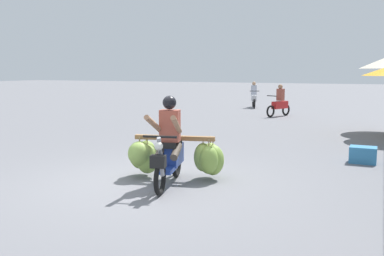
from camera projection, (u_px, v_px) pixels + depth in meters
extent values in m
plane|color=slate|center=(146.00, 183.00, 7.70)|extent=(120.00, 120.00, 0.00)
torus|color=black|center=(160.00, 178.00, 6.93)|extent=(0.21, 0.56, 0.56)
torus|color=black|center=(176.00, 163.00, 8.10)|extent=(0.21, 0.56, 0.56)
cube|color=navy|center=(167.00, 169.00, 7.41)|extent=(0.36, 0.60, 0.08)
cube|color=navy|center=(173.00, 154.00, 7.78)|extent=(0.42, 0.69, 0.36)
cube|color=black|center=(172.00, 143.00, 7.67)|extent=(0.39, 0.64, 0.10)
cylinder|color=gray|center=(161.00, 157.00, 6.95)|extent=(0.13, 0.29, 0.69)
cylinder|color=black|center=(160.00, 137.00, 6.86)|extent=(0.55, 0.17, 0.04)
sphere|color=silver|center=(159.00, 146.00, 6.80)|extent=(0.14, 0.14, 0.14)
cube|color=black|center=(158.00, 162.00, 6.80)|extent=(0.27, 0.21, 0.20)
cube|color=navy|center=(160.00, 160.00, 6.89)|extent=(0.16, 0.30, 0.04)
cube|color=olive|center=(175.00, 138.00, 7.89)|extent=(1.48, 0.44, 0.08)
cube|color=olive|center=(177.00, 138.00, 8.07)|extent=(1.33, 0.39, 0.06)
ellipsoid|color=#88AC4B|center=(147.00, 159.00, 8.06)|extent=(0.53, 0.51, 0.55)
cylinder|color=#998459|center=(147.00, 141.00, 8.02)|extent=(0.02, 0.02, 0.18)
ellipsoid|color=#80A342|center=(210.00, 157.00, 8.09)|extent=(0.44, 0.42, 0.53)
cylinder|color=#998459|center=(211.00, 140.00, 8.05)|extent=(0.02, 0.02, 0.16)
ellipsoid|color=#83A746|center=(140.00, 156.00, 8.17)|extent=(0.44, 0.41, 0.50)
cylinder|color=#998459|center=(140.00, 140.00, 8.13)|extent=(0.02, 0.02, 0.17)
ellipsoid|color=#8BAF4E|center=(203.00, 157.00, 7.86)|extent=(0.38, 0.35, 0.53)
cylinder|color=#998459|center=(203.00, 141.00, 7.82)|extent=(0.02, 0.02, 0.12)
ellipsoid|color=#81A544|center=(213.00, 160.00, 7.91)|extent=(0.47, 0.43, 0.57)
cylinder|color=#998459|center=(213.00, 142.00, 7.86)|extent=(0.02, 0.02, 0.16)
ellipsoid|color=#83A746|center=(209.00, 160.00, 7.74)|extent=(0.45, 0.43, 0.52)
cylinder|color=#998459|center=(209.00, 143.00, 7.70)|extent=(0.02, 0.02, 0.15)
ellipsoid|color=#8CAF4F|center=(140.00, 154.00, 7.97)|extent=(0.53, 0.49, 0.46)
cylinder|color=#998459|center=(139.00, 140.00, 7.94)|extent=(0.02, 0.02, 0.11)
ellipsoid|color=#7FA342|center=(146.00, 153.00, 8.33)|extent=(0.50, 0.48, 0.48)
cylinder|color=#998459|center=(146.00, 138.00, 8.29)|extent=(0.02, 0.02, 0.16)
cube|color=#994738|center=(170.00, 126.00, 7.51)|extent=(0.38, 0.29, 0.56)
sphere|color=black|center=(169.00, 103.00, 7.44)|extent=(0.24, 0.24, 0.24)
cylinder|color=#9E7051|center=(176.00, 125.00, 7.13)|extent=(0.30, 0.71, 0.39)
cylinder|color=#9E7051|center=(154.00, 124.00, 7.21)|extent=(0.20, 0.72, 0.39)
cylinder|color=#4C4238|center=(176.00, 151.00, 7.43)|extent=(0.23, 0.46, 0.27)
cylinder|color=#4C4238|center=(161.00, 151.00, 7.48)|extent=(0.23, 0.46, 0.27)
torus|color=black|center=(271.00, 111.00, 18.38)|extent=(0.29, 0.51, 0.52)
torus|color=black|center=(286.00, 110.00, 19.11)|extent=(0.29, 0.51, 0.52)
cube|color=red|center=(280.00, 105.00, 18.78)|extent=(0.59, 0.92, 0.32)
cylinder|color=black|center=(272.00, 96.00, 18.32)|extent=(0.47, 0.24, 0.04)
cube|color=#994738|center=(280.00, 95.00, 18.73)|extent=(0.36, 0.31, 0.52)
sphere|color=#9E7051|center=(280.00, 87.00, 18.67)|extent=(0.20, 0.20, 0.20)
torus|color=black|center=(254.00, 104.00, 22.56)|extent=(0.25, 0.52, 0.52)
torus|color=black|center=(253.00, 102.00, 23.65)|extent=(0.25, 0.52, 0.52)
cube|color=silver|center=(254.00, 98.00, 23.17)|extent=(0.52, 0.93, 0.32)
cylinder|color=black|center=(255.00, 91.00, 22.52)|extent=(0.48, 0.20, 0.04)
cube|color=#B2B7C6|center=(254.00, 90.00, 23.13)|extent=(0.35, 0.29, 0.52)
sphere|color=tan|center=(254.00, 83.00, 23.06)|extent=(0.20, 0.20, 0.20)
cube|color=teal|center=(363.00, 155.00, 9.37)|extent=(0.56, 0.40, 0.36)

